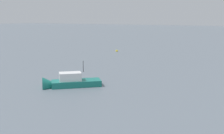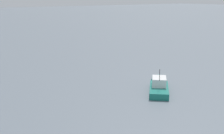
{
  "view_description": "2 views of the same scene",
  "coord_description": "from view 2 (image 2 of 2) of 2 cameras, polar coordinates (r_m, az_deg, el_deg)",
  "views": [
    {
      "loc": [
        23.36,
        58.46,
        7.52
      ],
      "look_at": [
        -2.71,
        41.8,
        2.11
      ],
      "focal_mm": 45.37,
      "sensor_mm": 36.0,
      "label": 1
    },
    {
      "loc": [
        -24.51,
        63.15,
        10.41
      ],
      "look_at": [
        3.27,
        42.29,
        2.74
      ],
      "focal_mm": 52.61,
      "sensor_mm": 36.0,
      "label": 2
    }
  ],
  "objects": [
    {
      "name": "motorboat_teal_near",
      "position": [
        36.89,
        8.16,
        -3.46
      ],
      "size": [
        5.89,
        5.84,
        3.56
      ],
      "rotation": [
        0.0,
        0.0,
        3.94
      ],
      "color": "#197266",
      "rests_on": "ground_plane"
    }
  ]
}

